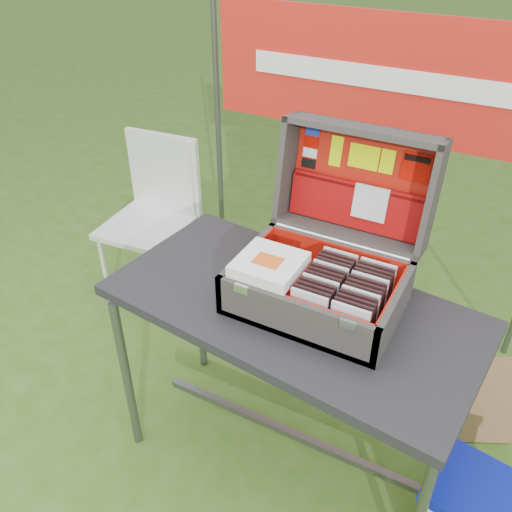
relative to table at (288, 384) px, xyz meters
The scene contains 89 objects.
ground 0.42m from the table, 165.99° to the right, with size 80.00×80.00×0.00m, color #355C14.
table is the anchor object (origin of this frame).
table_top 0.38m from the table, ahead, with size 1.29×0.64×0.04m, color #252527.
table_leg_fl 0.64m from the table, 155.84° to the right, with size 0.04×0.04×0.76m, color #59595B.
table_leg_fr 0.64m from the table, 24.16° to the right, with size 0.04×0.04×0.76m, color #59595B.
table_leg_bl 0.64m from the table, 155.84° to the left, with size 0.04×0.04×0.76m, color #59595B.
table_leg_br 0.64m from the table, 24.16° to the left, with size 0.04×0.04×0.76m, color #59595B.
table_brace 0.28m from the table, 90.00° to the left, with size 1.14×0.03×0.03m, color #59595B.
suitcase 0.67m from the table, 49.87° to the left, with size 0.56×0.56×0.52m, color #4F4B47, non-canonical shape.
suitcase_base_bottom 0.42m from the table, 21.16° to the left, with size 0.56×0.40×0.02m, color #4F4B47.
suitcase_base_wall_front 0.51m from the table, 64.62° to the right, with size 0.56×0.02×0.15m, color #4F4B47.
suitcase_base_wall_back 0.53m from the table, 70.87° to the left, with size 0.56×0.02×0.15m, color #4F4B47.
suitcase_base_wall_left 0.51m from the table, behind, with size 0.02×0.40×0.15m, color #4F4B47.
suitcase_base_wall_right 0.59m from the table, ahead, with size 0.02×0.40×0.15m, color #4F4B47.
suitcase_liner_floor 0.43m from the table, 21.16° to the left, with size 0.51×0.35×0.01m, color red.
suitcase_latch_left 0.58m from the table, 121.42° to the right, with size 0.05×0.01×0.03m, color silver.
suitcase_latch_right 0.62m from the table, 33.72° to the right, with size 0.05×0.01×0.03m, color silver.
suitcase_hinge 0.60m from the table, 71.72° to the left, with size 0.02×0.02×0.50m, color silver.
suitcase_lid_back 0.83m from the table, 79.34° to the left, with size 0.56×0.40×0.02m, color #4F4B47.
suitcase_lid_rim_far 0.99m from the table, 78.56° to the left, with size 0.56×0.02×0.15m, color #4F4B47.
suitcase_lid_rim_near 0.63m from the table, 76.06° to the left, with size 0.56×0.02×0.15m, color #4F4B47.
suitcase_lid_rim_left 0.83m from the table, 119.64° to the left, with size 0.02×0.40×0.15m, color #4F4B47.
suitcase_lid_rim_right 0.88m from the table, 44.57° to the left, with size 0.02×0.40×0.15m, color #4F4B47.
suitcase_lid_liner 0.82m from the table, 78.98° to the left, with size 0.51×0.35×0.01m, color red.
suitcase_liner_wall_front 0.51m from the table, 62.52° to the right, with size 0.51×0.01×0.13m, color red.
suitcase_liner_wall_back 0.53m from the table, 69.66° to the left, with size 0.51×0.01×0.13m, color red.
suitcase_liner_wall_left 0.52m from the table, behind, with size 0.01×0.35×0.13m, color red.
suitcase_liner_wall_right 0.59m from the table, ahead, with size 0.01×0.35×0.13m, color red.
suitcase_lid_pocket 0.73m from the table, 77.89° to the left, with size 0.49×0.16×0.03m, color maroon.
suitcase_pocket_edge 0.80m from the table, 78.17° to the left, with size 0.48×0.02×0.02m, color maroon.
suitcase_pocket_cd 0.76m from the table, 68.27° to the left, with size 0.12×0.12×0.01m, color silver.
lid_sticker_cc_a 0.96m from the table, 107.54° to the left, with size 0.05×0.03×0.00m, color #1933B2.
lid_sticker_cc_b 0.92m from the table, 107.84° to the left, with size 0.05×0.03×0.00m, color #B40900.
lid_sticker_cc_c 0.89m from the table, 108.16° to the left, with size 0.05×0.03×0.00m, color white.
lid_sticker_cc_d 0.85m from the table, 108.48° to the left, with size 0.05×0.03×0.00m, color black.
lid_card_neon_tall 0.90m from the table, 94.20° to the left, with size 0.04×0.11×0.00m, color #C5E501.
lid_card_neon_main 0.90m from the table, 79.25° to the left, with size 0.11×0.08×0.00m, color #C5E501.
lid_card_neon_small 0.91m from the table, 68.05° to the left, with size 0.05×0.08×0.00m, color #C5E501.
lid_sticker_band 0.94m from the table, 56.82° to the left, with size 0.10×0.10×0.00m, color #B40900.
lid_sticker_band_bar 0.96m from the table, 57.18° to the left, with size 0.09×0.02×0.00m, color black.
cd_left_0 0.53m from the table, 48.11° to the right, with size 0.12×0.01×0.14m, color silver.
cd_left_1 0.52m from the table, 42.49° to the right, with size 0.12×0.01×0.14m, color black.
cd_left_2 0.52m from the table, 35.66° to the right, with size 0.12×0.01×0.14m, color black.
cd_left_3 0.52m from the table, 27.42° to the right, with size 0.12×0.01×0.14m, color black.
cd_left_4 0.51m from the table, 17.75° to the right, with size 0.12×0.01×0.14m, color silver.
cd_left_5 0.51m from the table, ahead, with size 0.12×0.01×0.14m, color black.
cd_left_6 0.51m from the table, ahead, with size 0.12×0.01×0.14m, color black.
cd_left_7 0.51m from the table, 15.42° to the left, with size 0.12×0.01×0.14m, color black.
cd_left_8 0.52m from the table, 25.38° to the left, with size 0.12×0.01×0.14m, color silver.
cd_left_9 0.52m from the table, 33.95° to the left, with size 0.12×0.01×0.14m, color black.
cd_left_10 0.52m from the table, 41.08° to the left, with size 0.12×0.01×0.14m, color black.
cd_left_11 0.53m from the table, 46.95° to the left, with size 0.12×0.01×0.14m, color black.
cd_left_12 0.53m from the table, 51.76° to the left, with size 0.12×0.01×0.14m, color silver.
cd_right_0 0.57m from the table, 26.67° to the right, with size 0.12×0.01×0.14m, color silver.
cd_right_1 0.57m from the table, 22.43° to the right, with size 0.12×0.01×0.14m, color black.
cd_right_2 0.56m from the table, 17.92° to the right, with size 0.12×0.01×0.14m, color black.
cd_right_3 0.56m from the table, 13.16° to the right, with size 0.12×0.01×0.14m, color black.
cd_right_4 0.56m from the table, ahead, with size 0.12×0.01×0.14m, color silver.
cd_right_5 0.56m from the table, ahead, with size 0.12×0.01×0.14m, color black.
cd_right_6 0.56m from the table, ahead, with size 0.12×0.01×0.14m, color black.
cd_right_7 0.56m from the table, ahead, with size 0.12×0.01×0.14m, color black.
cd_right_8 0.56m from the table, 12.07° to the left, with size 0.12×0.01×0.14m, color silver.
cd_right_9 0.56m from the table, 16.88° to the left, with size 0.12×0.01×0.14m, color black.
cd_right_10 0.56m from the table, 21.45° to the left, with size 0.12×0.01×0.14m, color black.
cd_right_11 0.57m from the table, 25.75° to the left, with size 0.12×0.01×0.14m, color black.
cd_right_12 0.57m from the table, 29.77° to the left, with size 0.12×0.01×0.14m, color silver.
songbook_0 0.56m from the table, 146.59° to the right, with size 0.21×0.21×0.01m, color white.
songbook_1 0.56m from the table, 146.59° to the right, with size 0.21×0.21×0.01m, color white.
songbook_2 0.57m from the table, 146.59° to the right, with size 0.21×0.21×0.01m, color white.
songbook_3 0.57m from the table, 146.59° to the right, with size 0.21×0.21×0.01m, color white.
songbook_4 0.58m from the table, 146.59° to the right, with size 0.21×0.21×0.01m, color white.
songbook_5 0.58m from the table, 146.59° to the right, with size 0.21×0.21×0.01m, color white.
songbook_6 0.59m from the table, 146.59° to the right, with size 0.21×0.21×0.01m, color white.
songbook_7 0.59m from the table, 146.59° to the right, with size 0.21×0.21×0.01m, color white.
songbook_graphic 0.60m from the table, 141.16° to the right, with size 0.09×0.07×0.00m, color #D85919.
cooler_lid 0.78m from the table, ahead, with size 0.38×0.29×0.05m, color #091697.
chair 1.28m from the table, 152.81° to the left, with size 0.43×0.47×0.94m, color silver, non-canonical shape.
chair_seat 1.28m from the table, 152.81° to the left, with size 0.43×0.43×0.03m, color silver.
chair_backrest 1.42m from the table, 145.31° to the left, with size 0.43×0.03×0.45m, color silver.
chair_leg_fl 1.39m from the table, 163.01° to the left, with size 0.02×0.02×0.48m, color silver.
chair_leg_fr 1.05m from the table, 157.14° to the left, with size 0.02×0.02×0.48m, color silver.
chair_leg_bl 1.53m from the table, 149.86° to the left, with size 0.02×0.02×0.48m, color silver.
chair_leg_br 1.23m from the table, 141.30° to the left, with size 0.02×0.02×0.48m, color silver.
chair_upright_left 1.56m from the table, 149.17° to the left, with size 0.02×0.02×0.45m, color silver.
chair_upright_right 1.27m from the table, 140.53° to the left, with size 0.02×0.02×0.45m, color silver.
cardboard_box 0.81m from the table, 35.12° to the left, with size 0.39×0.06×0.41m, color #906144.
banner_post_left 1.51m from the table, 131.83° to the left, with size 0.03×0.03×1.70m, color #59595B.
banner 1.40m from the table, 95.92° to the left, with size 1.60×0.01×0.55m, color red.
banner_text 1.39m from the table, 95.98° to the left, with size 1.20×0.00×0.10m, color white.
Camera 1 is at (0.69, -1.31, 1.99)m, focal length 38.00 mm.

